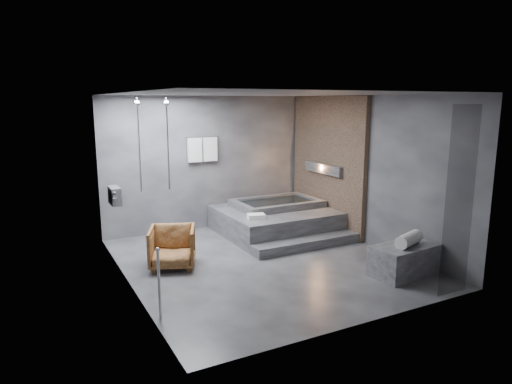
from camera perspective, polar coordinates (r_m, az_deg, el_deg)
room at (r=7.86m, az=2.78°, el=4.29°), size 5.00×5.04×2.82m
tub_deck at (r=9.49m, az=2.42°, el=-3.61°), size 2.20×2.00×0.50m
tub_step at (r=8.57m, az=6.38°, el=-6.42°), size 2.20×0.36×0.18m
concrete_bench at (r=7.60m, az=18.06°, el=-8.07°), size 1.11×0.67×0.48m
driftwood_chair at (r=7.65m, az=-10.43°, el=-6.79°), size 0.95×0.96×0.68m
rolled_towel at (r=7.49m, az=18.57°, el=-5.64°), size 0.61×0.39×0.21m
deck_towel at (r=8.66m, az=0.02°, el=-3.05°), size 0.37×0.31×0.09m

